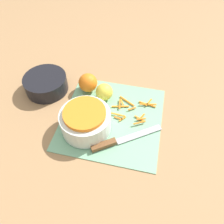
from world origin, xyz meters
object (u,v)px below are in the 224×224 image
bowl_dark (46,84)px  lemon (104,92)px  bowl_speckled (86,120)px  orange_left (88,83)px  knife (115,142)px

bowl_dark → lemon: 0.24m
bowl_speckled → orange_left: (0.18, 0.05, -0.01)m
knife → lemon: (0.19, 0.08, 0.03)m
orange_left → lemon: (-0.03, -0.07, -0.00)m
bowl_dark → lemon: (-0.00, -0.24, 0.01)m
knife → lemon: bearing=79.0°
lemon → bowl_dark: bearing=89.7°
orange_left → lemon: 0.08m
knife → orange_left: orange_left is taller
orange_left → knife: bearing=-144.7°
bowl_dark → knife: size_ratio=0.77×
lemon → knife: bearing=-156.4°
bowl_dark → orange_left: 0.17m
knife → lemon: lemon is taller
bowl_speckled → bowl_dark: bearing=54.3°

